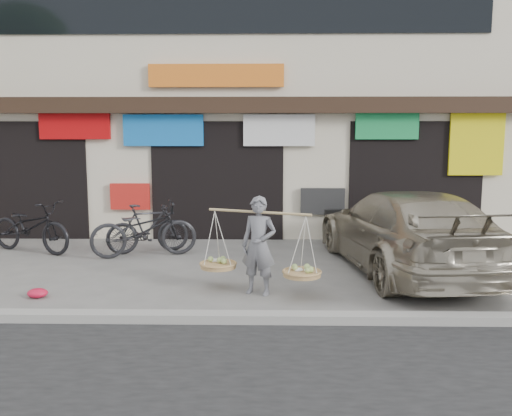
{
  "coord_description": "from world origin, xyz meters",
  "views": [
    {
      "loc": [
        1.12,
        -8.81,
        2.48
      ],
      "look_at": [
        0.93,
        0.9,
        1.1
      ],
      "focal_mm": 38.0,
      "sensor_mm": 36.0,
      "label": 1
    }
  ],
  "objects_px": {
    "bike_1": "(148,228)",
    "street_vendor": "(259,250)",
    "bike_2": "(144,229)",
    "bike_0": "(31,227)",
    "suv": "(404,231)"
  },
  "relations": [
    {
      "from": "bike_1",
      "to": "bike_0",
      "type": "bearing_deg",
      "value": 69.55
    },
    {
      "from": "bike_1",
      "to": "street_vendor",
      "type": "bearing_deg",
      "value": -161.27
    },
    {
      "from": "bike_2",
      "to": "suv",
      "type": "distance_m",
      "value": 5.0
    },
    {
      "from": "street_vendor",
      "to": "suv",
      "type": "relative_size",
      "value": 0.35
    },
    {
      "from": "bike_1",
      "to": "bike_2",
      "type": "distance_m",
      "value": 0.35
    },
    {
      "from": "street_vendor",
      "to": "bike_2",
      "type": "distance_m",
      "value": 3.39
    },
    {
      "from": "street_vendor",
      "to": "suv",
      "type": "height_order",
      "value": "street_vendor"
    },
    {
      "from": "street_vendor",
      "to": "suv",
      "type": "bearing_deg",
      "value": 49.5
    },
    {
      "from": "bike_2",
      "to": "bike_0",
      "type": "bearing_deg",
      "value": 65.02
    },
    {
      "from": "bike_0",
      "to": "bike_1",
      "type": "bearing_deg",
      "value": -66.26
    },
    {
      "from": "bike_0",
      "to": "suv",
      "type": "height_order",
      "value": "suv"
    },
    {
      "from": "bike_0",
      "to": "bike_1",
      "type": "height_order",
      "value": "bike_0"
    },
    {
      "from": "bike_0",
      "to": "bike_1",
      "type": "xyz_separation_m",
      "value": [
        2.41,
        0.01,
        -0.03
      ]
    },
    {
      "from": "bike_2",
      "to": "street_vendor",
      "type": "bearing_deg",
      "value": -153.94
    },
    {
      "from": "street_vendor",
      "to": "bike_2",
      "type": "bearing_deg",
      "value": 153.42
    }
  ]
}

